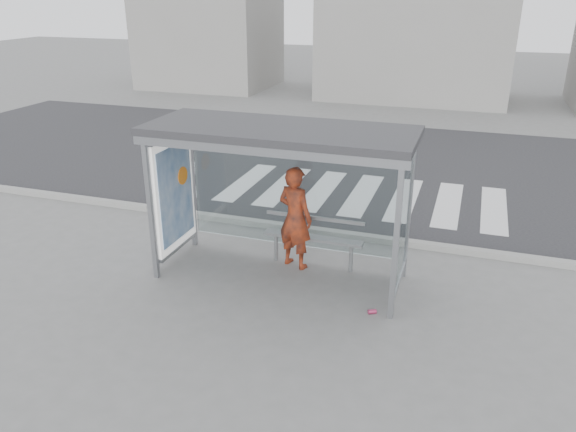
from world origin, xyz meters
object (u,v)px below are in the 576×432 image
at_px(person, 295,218).
at_px(soda_can, 372,312).
at_px(bus_shelter, 259,163).
at_px(bench, 313,238).

xyz_separation_m(person, soda_can, (1.62, -1.16, -0.89)).
xyz_separation_m(bus_shelter, soda_can, (2.09, -0.74, -1.95)).
bearing_deg(bus_shelter, bench, 33.80).
xyz_separation_m(bus_shelter, person, (0.48, 0.42, -1.06)).
bearing_deg(soda_can, person, 144.41).
bearing_deg(person, bench, -142.49).
bearing_deg(soda_can, bench, 136.22).
distance_m(person, soda_can, 2.18).
relative_size(bench, soda_can, 13.90).
bearing_deg(bench, person, -161.67).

